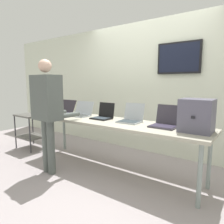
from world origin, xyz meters
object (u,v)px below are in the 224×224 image
Objects in this scene: laptop_station_1 at (81,113)px; storage_cart at (31,126)px; laptop_station_0 at (64,110)px; laptop_station_3 at (131,118)px; person at (47,106)px; workbench at (111,124)px; laptop_station_4 at (165,122)px; equipment_box at (197,116)px; laptop_station_2 at (103,115)px.

laptop_station_1 is 0.55× the size of storage_cart.
laptop_station_0 is 0.97× the size of laptop_station_1.
laptop_station_1 is at bearing 8.68° from storage_cart.
storage_cart is at bearing -174.54° from laptop_station_3.
person reaches higher than laptop_station_3.
workbench is 1.96m from storage_cart.
workbench is 4.12× the size of storage_cart.
laptop_station_1 is 0.23× the size of person.
laptop_station_3 is 1.01× the size of laptop_station_4.
workbench is 7.65× the size of laptop_station_0.
laptop_station_3 reaches higher than laptop_station_1.
laptop_station_0 is (-1.18, 0.11, 0.11)m from workbench.
person is (0.50, -0.73, 0.18)m from laptop_station_0.
equipment_box is 1.94m from laptop_station_1.
person is at bearing -137.69° from workbench.
laptop_station_2 is 0.91× the size of laptop_station_4.
laptop_station_3 reaches higher than storage_cart.
laptop_station_1 is 1.53m from laptop_station_4.
person is at bearing -143.13° from laptop_station_3.
equipment_box reaches higher than laptop_station_4.
laptop_station_3 is (1.47, 0.00, 0.01)m from laptop_station_0.
laptop_station_4 reaches higher than laptop_station_0.
workbench is 0.33m from laptop_station_3.
laptop_station_0 is 0.97m from laptop_station_2.
laptop_station_4 is at bearing 4.13° from storage_cart.
laptop_station_2 is at bearing 56.55° from person.
workbench is 8.51× the size of laptop_station_3.
person reaches higher than equipment_box.
laptop_station_3 is at bearing 178.50° from laptop_station_4.
workbench is 1.74× the size of person.
person reaches higher than storage_cart.
laptop_station_0 is 1.12× the size of laptop_station_4.
person is at bearing -161.18° from equipment_box.
laptop_station_1 is (-1.93, 0.06, -0.14)m from equipment_box.
laptop_station_4 reaches higher than laptop_station_1.
workbench is 8.59× the size of laptop_station_4.
workbench is 0.72m from laptop_station_1.
laptop_station_2 is at bearing 0.51° from laptop_station_1.
laptop_station_2 is at bearing 157.98° from workbench.
workbench is 7.51× the size of equipment_box.
workbench is 1.24m from equipment_box.
laptop_station_2 reaches higher than laptop_station_1.
laptop_station_2 is at bearing -179.61° from laptop_station_4.
workbench reaches higher than storage_cart.
laptop_station_1 reaches higher than laptop_station_0.
workbench is at bearing -6.62° from laptop_station_1.
person reaches higher than laptop_station_2.
laptop_station_3 is 0.20× the size of person.
laptop_station_3 is at bearing 20.40° from workbench.
laptop_station_1 is 1.15× the size of laptop_station_4.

